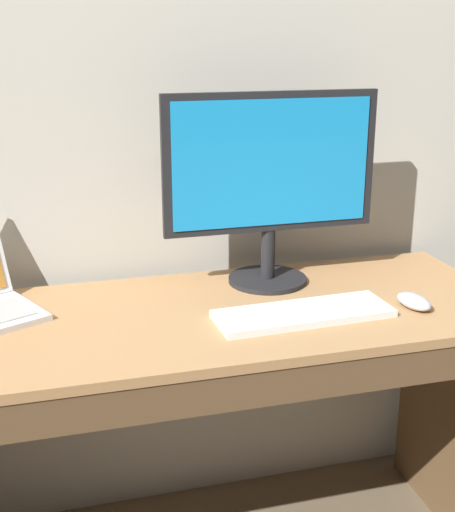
# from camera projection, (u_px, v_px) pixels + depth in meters

# --- Properties ---
(back_wall) EXTENTS (4.60, 0.04, 2.95)m
(back_wall) POSITION_uv_depth(u_px,v_px,m) (151.00, 6.00, 1.81)
(back_wall) COLOR beige
(back_wall) RESTS_ON ground
(desk) EXTENTS (1.65, 0.59, 0.76)m
(desk) POSITION_uv_depth(u_px,v_px,m) (188.00, 408.00, 1.77)
(desk) COLOR #A87A4C
(desk) RESTS_ON ground
(external_monitor) EXTENTS (0.57, 0.21, 0.51)m
(external_monitor) POSITION_uv_depth(u_px,v_px,m) (271.00, 179.00, 1.82)
(external_monitor) COLOR black
(external_monitor) RESTS_ON desk
(wired_keyboard) EXTENTS (0.44, 0.16, 0.02)m
(wired_keyboard) POSITION_uv_depth(u_px,v_px,m) (303.00, 313.00, 1.68)
(wired_keyboard) COLOR white
(wired_keyboard) RESTS_ON desk
(computer_mouse) EXTENTS (0.08, 0.12, 0.03)m
(computer_mouse) POSITION_uv_depth(u_px,v_px,m) (414.00, 301.00, 1.74)
(computer_mouse) COLOR #B7B7BC
(computer_mouse) RESTS_ON desk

